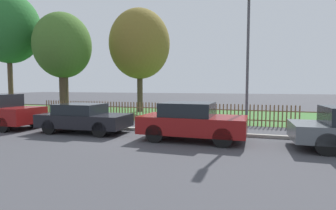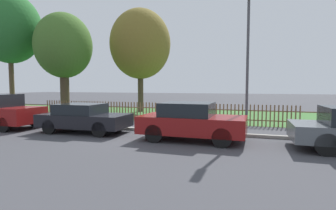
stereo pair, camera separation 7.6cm
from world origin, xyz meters
name	(u,v)px [view 1 (the left image)]	position (x,y,z in m)	size (l,w,h in m)	color
ground_plane	(130,131)	(0.00, 0.00, 0.00)	(120.00, 120.00, 0.00)	#424247
kerb_stone	(131,129)	(0.00, 0.10, 0.06)	(38.92, 0.20, 0.12)	#9E998E
grass_strip	(174,114)	(0.00, 7.07, 0.01)	(38.92, 8.16, 0.01)	#3D7033
park_fence	(154,112)	(0.00, 3.00, 0.54)	(38.92, 0.05, 1.07)	brown
parked_car_navy_estate	(84,118)	(-1.65, -1.03, 0.64)	(3.81, 1.85, 1.22)	black
parked_car_red_compact	(192,121)	(3.07, -1.19, 0.71)	(3.80, 1.86, 1.38)	maroon
covered_motorcycle	(181,113)	(1.88, 1.78, 0.65)	(1.83, 0.92, 1.07)	black
tree_nearest_kerb	(8,28)	(-11.81, 4.41, 6.17)	(4.44, 4.44, 8.75)	brown
tree_behind_motorcycle	(63,46)	(-7.48, 4.88, 4.74)	(3.92, 3.92, 7.05)	#473828
tree_mid_park	(140,44)	(-3.06, 8.05, 5.14)	(4.59, 4.59, 7.80)	#473828
street_lamp	(248,47)	(4.94, 0.74, 3.56)	(0.20, 0.79, 5.64)	#47474C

